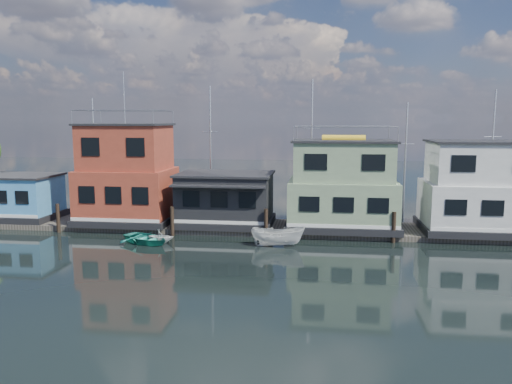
# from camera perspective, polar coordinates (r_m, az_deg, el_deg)

# --- Properties ---
(ground) EXTENTS (160.00, 160.00, 0.00)m
(ground) POSITION_cam_1_polar(r_m,az_deg,el_deg) (28.14, -7.14, -9.53)
(ground) COLOR black
(ground) RESTS_ON ground
(dock) EXTENTS (48.00, 5.00, 0.40)m
(dock) POSITION_cam_1_polar(r_m,az_deg,el_deg) (39.42, -2.75, -3.98)
(dock) COLOR #595147
(dock) RESTS_ON ground
(houseboat_blue) EXTENTS (6.40, 4.90, 3.66)m
(houseboat_blue) POSITION_cam_1_polar(r_m,az_deg,el_deg) (45.78, -25.53, -0.51)
(houseboat_blue) COLOR black
(houseboat_blue) RESTS_ON dock
(houseboat_red) EXTENTS (7.40, 5.90, 11.86)m
(houseboat_red) POSITION_cam_1_polar(r_m,az_deg,el_deg) (41.14, -14.52, 1.79)
(houseboat_red) COLOR black
(houseboat_red) RESTS_ON dock
(houseboat_dark) EXTENTS (7.40, 6.10, 4.06)m
(houseboat_dark) POSITION_cam_1_polar(r_m,az_deg,el_deg) (39.08, -3.50, -0.78)
(houseboat_dark) COLOR black
(houseboat_dark) RESTS_ON dock
(houseboat_green) EXTENTS (8.40, 5.90, 7.03)m
(houseboat_green) POSITION_cam_1_polar(r_m,az_deg,el_deg) (38.26, 9.85, 0.63)
(houseboat_green) COLOR black
(houseboat_green) RESTS_ON dock
(houseboat_white) EXTENTS (8.40, 5.90, 6.66)m
(houseboat_white) POSITION_cam_1_polar(r_m,az_deg,el_deg) (39.95, 24.32, 0.31)
(houseboat_white) COLOR black
(houseboat_white) RESTS_ON dock
(pilings) EXTENTS (42.28, 0.28, 2.20)m
(pilings) POSITION_cam_1_polar(r_m,az_deg,el_deg) (36.60, -4.05, -3.51)
(pilings) COLOR #2D2116
(pilings) RESTS_ON ground
(background_masts) EXTENTS (36.40, 0.16, 12.00)m
(background_masts) POSITION_cam_1_polar(r_m,az_deg,el_deg) (44.05, 4.72, 4.34)
(background_masts) COLOR silver
(background_masts) RESTS_ON ground
(dinghy_teal) EXTENTS (4.53, 4.08, 0.77)m
(dinghy_teal) POSITION_cam_1_polar(r_m,az_deg,el_deg) (35.69, -12.42, -5.17)
(dinghy_teal) COLOR #258776
(dinghy_teal) RESTS_ON ground
(motorboat) EXTENTS (3.69, 1.46, 1.41)m
(motorboat) POSITION_cam_1_polar(r_m,az_deg,el_deg) (34.03, 2.51, -5.09)
(motorboat) COLOR silver
(motorboat) RESTS_ON ground
(dinghy_white) EXTENTS (1.92, 1.67, 0.99)m
(dinghy_white) POSITION_cam_1_polar(r_m,az_deg,el_deg) (35.58, -10.88, -4.99)
(dinghy_white) COLOR silver
(dinghy_white) RESTS_ON ground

